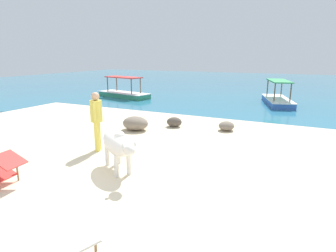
{
  "coord_description": "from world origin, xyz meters",
  "views": [
    {
      "loc": [
        3.6,
        -4.47,
        2.62
      ],
      "look_at": [
        -0.05,
        3.0,
        0.55
      ],
      "focal_mm": 30.54,
      "sensor_mm": 36.0,
      "label": 1
    }
  ],
  "objects_px": {
    "deck_chair_near": "(98,249)",
    "boat_blue": "(277,99)",
    "cow": "(117,143)",
    "boat_green": "(124,93)",
    "deck_chair_far": "(4,168)",
    "person_standing": "(96,117)"
  },
  "relations": [
    {
      "from": "boat_blue",
      "to": "boat_green",
      "type": "height_order",
      "value": "same"
    },
    {
      "from": "deck_chair_near",
      "to": "boat_green",
      "type": "bearing_deg",
      "value": 86.92
    },
    {
      "from": "deck_chair_near",
      "to": "person_standing",
      "type": "relative_size",
      "value": 0.57
    },
    {
      "from": "deck_chair_near",
      "to": "person_standing",
      "type": "height_order",
      "value": "person_standing"
    },
    {
      "from": "deck_chair_near",
      "to": "person_standing",
      "type": "xyz_separation_m",
      "value": [
        -3.07,
        3.73,
        0.56
      ]
    },
    {
      "from": "deck_chair_near",
      "to": "boat_green",
      "type": "distance_m",
      "value": 15.27
    },
    {
      "from": "boat_blue",
      "to": "person_standing",
      "type": "bearing_deg",
      "value": 144.44
    },
    {
      "from": "cow",
      "to": "boat_green",
      "type": "xyz_separation_m",
      "value": [
        -6.7,
        9.96,
        -0.4
      ]
    },
    {
      "from": "deck_chair_near",
      "to": "deck_chair_far",
      "type": "bearing_deg",
      "value": 124.52
    },
    {
      "from": "boat_blue",
      "to": "boat_green",
      "type": "xyz_separation_m",
      "value": [
        -9.0,
        -1.5,
        0.0
      ]
    },
    {
      "from": "deck_chair_near",
      "to": "boat_blue",
      "type": "xyz_separation_m",
      "value": [
        0.59,
        14.24,
        -0.13
      ]
    },
    {
      "from": "cow",
      "to": "deck_chair_near",
      "type": "bearing_deg",
      "value": -21.11
    },
    {
      "from": "deck_chair_near",
      "to": "boat_blue",
      "type": "height_order",
      "value": "boat_blue"
    },
    {
      "from": "cow",
      "to": "person_standing",
      "type": "relative_size",
      "value": 0.98
    },
    {
      "from": "cow",
      "to": "boat_blue",
      "type": "distance_m",
      "value": 11.69
    },
    {
      "from": "cow",
      "to": "boat_green",
      "type": "distance_m",
      "value": 12.01
    },
    {
      "from": "cow",
      "to": "deck_chair_near",
      "type": "xyz_separation_m",
      "value": [
        1.72,
        -2.79,
        -0.26
      ]
    },
    {
      "from": "boat_blue",
      "to": "boat_green",
      "type": "relative_size",
      "value": 1.0
    },
    {
      "from": "cow",
      "to": "deck_chair_far",
      "type": "xyz_separation_m",
      "value": [
        -1.59,
        -1.65,
        -0.26
      ]
    },
    {
      "from": "cow",
      "to": "deck_chair_far",
      "type": "height_order",
      "value": "cow"
    },
    {
      "from": "person_standing",
      "to": "boat_blue",
      "type": "relative_size",
      "value": 0.42
    },
    {
      "from": "deck_chair_far",
      "to": "person_standing",
      "type": "distance_m",
      "value": 2.66
    }
  ]
}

